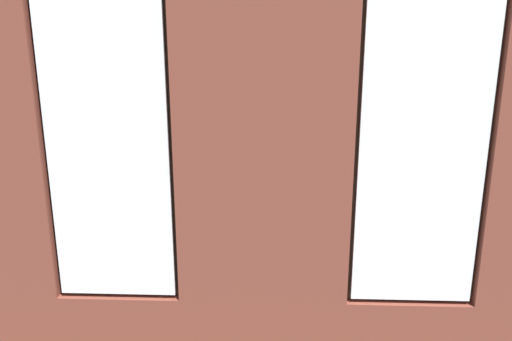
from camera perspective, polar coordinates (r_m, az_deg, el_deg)
name	(u,v)px	position (r m, az deg, el deg)	size (l,w,h in m)	color
ground_plane	(268,248)	(6.25, 1.41, -8.85)	(6.46, 5.95, 0.10)	brown
brick_wall_with_windows	(263,171)	(3.23, 0.82, -0.11)	(5.86, 0.30, 3.35)	brown
white_wall_right	(15,110)	(6.31, -25.87, 6.22)	(0.10, 4.95, 3.35)	white
couch_by_window	(239,301)	(4.35, -1.96, -14.66)	(1.96, 0.87, 0.80)	black
couch_left	(454,222)	(6.47, 21.68, -5.48)	(1.04, 2.14, 0.80)	black
coffee_table	(232,212)	(6.22, -2.73, -4.76)	(1.46, 0.81, 0.42)	olive
cup_ceramic	(240,208)	(6.07, -1.81, -4.27)	(0.09, 0.09, 0.10)	#B23D38
table_plant_small	(232,200)	(6.17, -2.74, -3.41)	(0.12, 0.12, 0.19)	#47423D
remote_gray	(265,204)	(6.32, 1.01, -3.86)	(0.05, 0.17, 0.02)	#59595B
remote_black	(196,210)	(6.14, -6.91, -4.53)	(0.05, 0.17, 0.02)	black
media_console	(48,236)	(6.38, -22.68, -6.89)	(1.24, 0.42, 0.45)	black
tv_flatscreen	(42,186)	(6.19, -23.24, -1.59)	(1.13, 0.20, 0.77)	black
potted_plant_between_couches	(416,253)	(4.32, 17.85, -8.95)	(1.15, 1.15, 1.28)	brown
potted_plant_corner_near_left	(424,150)	(8.20, 18.65, 2.21)	(0.99, 0.98, 1.25)	#9E5638
potted_plant_near_tv	(51,233)	(5.10, -22.42, -6.58)	(0.82, 0.79, 1.13)	#47423D
potted_plant_foreground_right	(128,161)	(8.22, -14.37, 1.11)	(0.71, 0.81, 1.23)	beige
potted_plant_by_left_couch	(393,179)	(7.69, 15.39, -0.94)	(0.32, 0.32, 0.65)	brown
potted_plant_beside_window_right	(15,270)	(4.63, -25.84, -10.23)	(0.52, 0.52, 0.99)	beige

